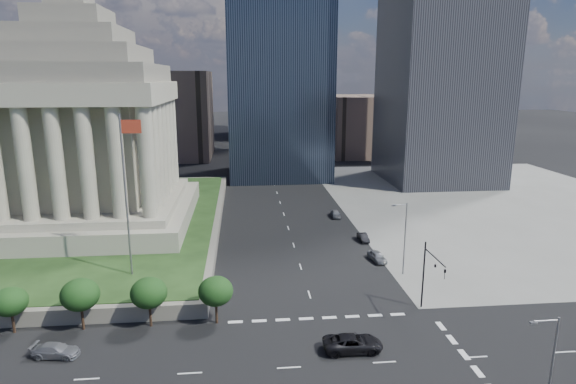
{
  "coord_description": "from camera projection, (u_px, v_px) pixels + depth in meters",
  "views": [
    {
      "loc": [
        -7.85,
        -34.07,
        25.97
      ],
      "look_at": [
        -3.27,
        13.49,
        14.6
      ],
      "focal_mm": 30.0,
      "sensor_mm": 36.0,
      "label": 1
    }
  ],
  "objects": [
    {
      "name": "midrise_glass",
      "position": [
        278.0,
        62.0,
        124.97
      ],
      "size": [
        26.0,
        26.0,
        60.0
      ],
      "primitive_type": "cube",
      "color": "black",
      "rests_on": "ground"
    },
    {
      "name": "pickup_truck",
      "position": [
        353.0,
        343.0,
        46.78
      ],
      "size": [
        2.7,
        5.83,
        1.62
      ],
      "primitive_type": "imported",
      "rotation": [
        0.0,
        0.0,
        1.57
      ],
      "color": "black",
      "rests_on": "ground"
    },
    {
      "name": "parked_sedan_mid",
      "position": [
        363.0,
        237.0,
        78.36
      ],
      "size": [
        3.72,
        1.39,
        1.22
      ],
      "primitive_type": "imported",
      "rotation": [
        0.0,
        0.0,
        0.03
      ],
      "color": "black",
      "rests_on": "ground"
    },
    {
      "name": "parked_sedan_near",
      "position": [
        377.0,
        256.0,
        69.8
      ],
      "size": [
        4.34,
        2.32,
        1.41
      ],
      "primitive_type": "imported",
      "rotation": [
        0.0,
        0.0,
        0.17
      ],
      "color": "gray",
      "rests_on": "ground"
    },
    {
      "name": "parked_sedan_far",
      "position": [
        336.0,
        214.0,
        91.71
      ],
      "size": [
        1.7,
        4.06,
        1.37
      ],
      "primitive_type": "imported",
      "rotation": [
        0.0,
        0.0,
        -0.02
      ],
      "color": "slate",
      "rests_on": "ground"
    },
    {
      "name": "street_lamp_south",
      "position": [
        549.0,
        374.0,
        33.86
      ],
      "size": [
        2.13,
        0.22,
        10.0
      ],
      "color": "slate",
      "rests_on": "ground"
    },
    {
      "name": "flagpole",
      "position": [
        127.0,
        187.0,
        57.9
      ],
      "size": [
        2.52,
        0.24,
        20.0
      ],
      "color": "slate",
      "rests_on": "plaza_lawn"
    },
    {
      "name": "war_memorial",
      "position": [
        80.0,
        107.0,
        78.09
      ],
      "size": [
        34.0,
        34.0,
        39.0
      ],
      "primitive_type": null,
      "color": "gray",
      "rests_on": "plaza_lawn"
    },
    {
      "name": "suv_grey",
      "position": [
        56.0,
        350.0,
        45.81
      ],
      "size": [
        2.46,
        4.71,
        1.3
      ],
      "primitive_type": "imported",
      "rotation": [
        0.0,
        0.0,
        1.43
      ],
      "color": "slate",
      "rests_on": "ground"
    },
    {
      "name": "sidewalk_ne",
      "position": [
        498.0,
        203.0,
        102.12
      ],
      "size": [
        68.0,
        90.0,
        0.03
      ],
      "primitive_type": "cube",
      "color": "slate",
      "rests_on": "ground"
    },
    {
      "name": "building_filler_nw",
      "position": [
        174.0,
        115.0,
        159.58
      ],
      "size": [
        24.0,
        30.0,
        28.0
      ],
      "primitive_type": "cube",
      "color": "brown",
      "rests_on": "ground"
    },
    {
      "name": "street_lamp_north",
      "position": [
        404.0,
        235.0,
        63.88
      ],
      "size": [
        2.13,
        0.22,
        10.0
      ],
      "color": "slate",
      "rests_on": "ground"
    },
    {
      "name": "plaza_lawn",
      "position": [
        29.0,
        220.0,
        83.53
      ],
      "size": [
        64.0,
        68.0,
        0.1
      ],
      "primitive_type": "cube",
      "color": "#1C3214",
      "rests_on": "plaza_terrace"
    },
    {
      "name": "plaza_terrace",
      "position": [
        30.0,
        225.0,
        83.75
      ],
      "size": [
        66.0,
        70.0,
        1.8
      ],
      "primitive_type": "cube",
      "color": "slate",
      "rests_on": "ground"
    },
    {
      "name": "ground",
      "position": [
        270.0,
        172.0,
        136.57
      ],
      "size": [
        500.0,
        500.0,
        0.0
      ],
      "primitive_type": "plane",
      "color": "black",
      "rests_on": "ground"
    },
    {
      "name": "building_filler_ne",
      "position": [
        357.0,
        125.0,
        166.29
      ],
      "size": [
        20.0,
        30.0,
        20.0
      ],
      "primitive_type": "cube",
      "color": "brown",
      "rests_on": "ground"
    },
    {
      "name": "traffic_signal_ne",
      "position": [
        430.0,
        271.0,
        52.95
      ],
      "size": [
        0.3,
        5.74,
        8.0
      ],
      "color": "black",
      "rests_on": "ground"
    }
  ]
}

